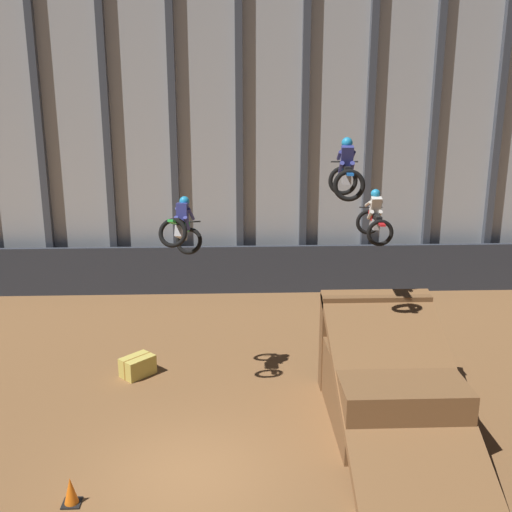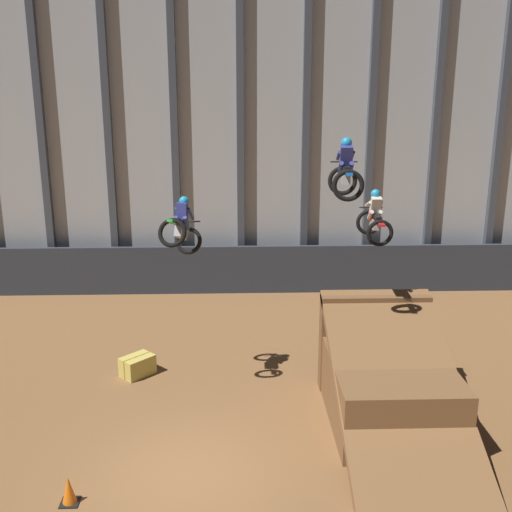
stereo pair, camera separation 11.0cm
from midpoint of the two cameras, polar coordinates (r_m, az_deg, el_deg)
name	(u,v)px [view 2 (the right image)]	position (r m, az deg, el deg)	size (l,w,h in m)	color
ground_plane	(187,476)	(13.48, -6.38, -20.09)	(60.00, 60.00, 0.00)	brown
arena_back_wall	(208,133)	(23.76, -4.49, 11.58)	(32.00, 0.40, 12.57)	#ADB2B7
lower_barrier	(210,270)	(23.97, -4.30, -1.33)	(31.36, 0.20, 1.93)	#2D333D
dirt_ramp	(387,381)	(15.36, 12.53, -11.55)	(2.88, 5.64, 2.82)	brown
rider_bike_left_air	(181,228)	(15.44, -6.92, 2.65)	(1.08, 1.79, 1.65)	black
rider_bike_center_air	(346,173)	(14.41, 8.75, 7.78)	(0.86, 1.77, 1.49)	black
rider_bike_right_air	(374,219)	(16.96, 11.40, 3.43)	(0.74, 1.74, 1.44)	black
traffic_cone_near_ramp	(69,491)	(13.06, -17.15, -20.57)	(0.36, 0.36, 0.58)	black
hay_bale_trackside	(138,366)	(17.64, -11.04, -10.22)	(1.06, 1.06, 0.57)	#CCB751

